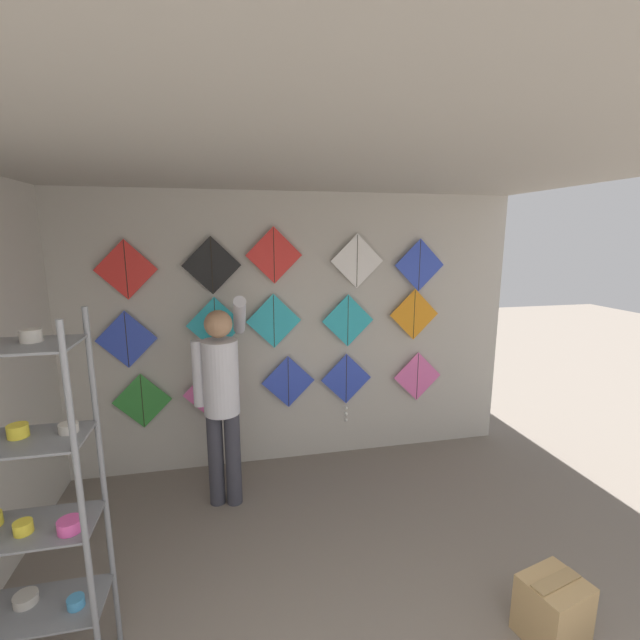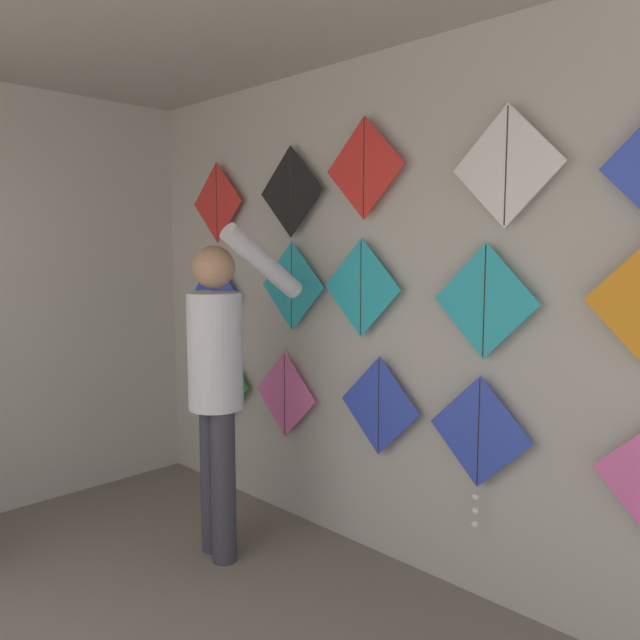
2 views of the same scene
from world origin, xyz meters
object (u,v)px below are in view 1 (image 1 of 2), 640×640
Objects in this scene: kite_5 at (127,340)px; kite_7 at (274,321)px; kite_11 at (212,265)px; kite_1 at (211,394)px; cardboard_box at (553,609)px; kite_8 at (348,321)px; kite_2 at (288,382)px; shopkeeper at (221,391)px; kite_9 at (414,314)px; kite_0 at (142,401)px; kite_6 at (215,325)px; kite_3 at (346,382)px; kite_4 at (417,376)px; kite_13 at (357,261)px; kite_10 at (126,270)px; kite_14 at (419,265)px; kite_12 at (274,255)px; shelf_rack at (4,498)px.

kite_7 is at bearing 0.00° from kite_5.
kite_7 is 1.00× the size of kite_11.
cardboard_box is at bearing -49.66° from kite_1.
kite_2 is at bearing 180.00° from kite_8.
cardboard_box is (1.91, -1.77, -0.87)m from shopkeeper.
kite_2 is at bearing 0.00° from kite_11.
kite_9 is (2.90, 0.00, 0.13)m from kite_5.
shopkeeper is 1.01m from kite_0.
kite_6 is (0.82, 0.00, 0.10)m from kite_5.
kite_1 is 1.40m from kite_3.
kite_4 is 0.71m from kite_9.
kite_13 is at bearing 180.00° from kite_4.
kite_6 is at bearing 180.00° from kite_2.
kite_0 is 1.00× the size of kite_9.
kite_10 reaches higher than kite_2.
kite_7 is 0.81m from kite_11.
kite_6 is at bearing 180.00° from kite_8.
kite_6 reaches higher than kite_1.
kite_14 is (0.78, 0.00, 0.56)m from kite_8.
kite_12 is 0.85m from kite_13.
kite_11 is at bearing 0.00° from kite_5.
shelf_rack is at bearing -138.61° from kite_8.
kite_10 is at bearing 180.00° from kite_0.
kite_7 reaches higher than kite_8.
kite_0 is 1.00× the size of kite_2.
cardboard_box is 0.74× the size of kite_1.
kite_8 is 1.00× the size of kite_9.
kite_4 is (2.88, 0.00, 0.04)m from kite_0.
kite_13 is (2.16, 0.00, 1.32)m from kite_0.
kite_5 is at bearing 180.00° from kite_6.
kite_5 is 0.66m from kite_10.
kite_7 is 1.00× the size of kite_12.
shelf_rack is 3.65× the size of kite_2.
kite_5 is 1.00× the size of kite_14.
kite_3 is 1.38× the size of kite_8.
shopkeeper is at bearing -85.22° from kite_11.
kite_5 is at bearing 180.00° from kite_13.
kite_4 is at bearing 85.13° from cardboard_box.
kite_2 is at bearing 180.00° from kite_14.
cardboard_box is at bearing -31.27° from shopkeeper.
shelf_rack is 2.78m from kite_12.
kite_11 is at bearing 180.00° from kite_4.
shelf_rack is 2.25m from kite_1.
kite_14 reaches higher than kite_2.
kite_2 is 0.95m from kite_6.
kite_0 is 1.00× the size of kite_8.
kite_7 is at bearing 0.00° from kite_10.
kite_4 is at bearing 33.14° from shelf_rack.
kite_4 is (2.11, 0.60, -0.22)m from shopkeeper.
shopkeeper is 3.40× the size of kite_13.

